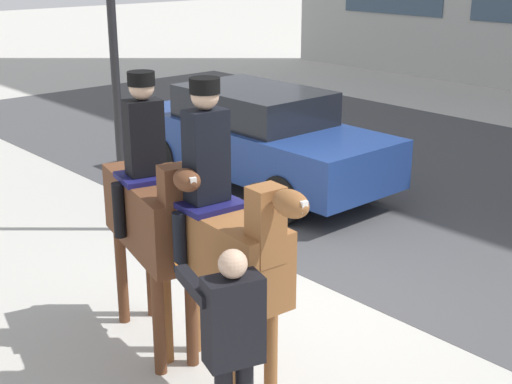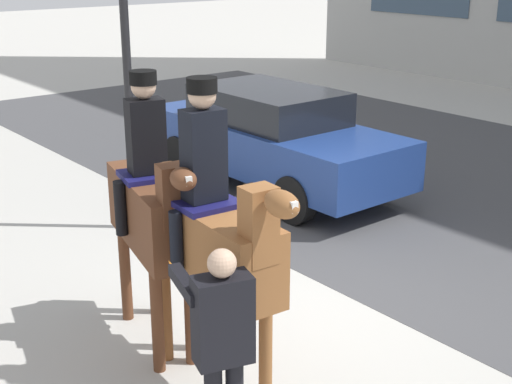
# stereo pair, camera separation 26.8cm
# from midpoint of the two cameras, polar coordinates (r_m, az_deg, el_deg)

# --- Properties ---
(ground_plane) EXTENTS (80.00, 80.00, 0.00)m
(ground_plane) POSITION_cam_midpoint_polar(r_m,az_deg,el_deg) (7.64, 2.96, -9.14)
(ground_plane) COLOR #B2AFA8
(mounted_horse_lead) EXTENTS (1.84, 0.78, 2.59)m
(mounted_horse_lead) POSITION_cam_midpoint_polar(r_m,az_deg,el_deg) (6.50, -9.54, -1.38)
(mounted_horse_lead) COLOR #59331E
(mounted_horse_lead) RESTS_ON ground_plane
(mounted_horse_companion) EXTENTS (2.01, 0.65, 2.66)m
(mounted_horse_companion) POSITION_cam_midpoint_polar(r_m,az_deg,el_deg) (5.76, -4.57, -3.69)
(mounted_horse_companion) COLOR brown
(mounted_horse_companion) RESTS_ON ground_plane
(pedestrian_bystander) EXTENTS (0.90, 0.45, 1.71)m
(pedestrian_bystander) POSITION_cam_midpoint_polar(r_m,az_deg,el_deg) (5.03, -3.52, -11.97)
(pedestrian_bystander) COLOR black
(pedestrian_bystander) RESTS_ON ground_plane
(street_car_near_lane) EXTENTS (4.56, 1.81, 1.56)m
(street_car_near_lane) POSITION_cam_midpoint_polar(r_m,az_deg,el_deg) (11.15, -0.58, 4.48)
(street_car_near_lane) COLOR navy
(street_car_near_lane) RESTS_ON ground_plane
(traffic_light) EXTENTS (0.24, 0.29, 4.51)m
(traffic_light) POSITION_cam_midpoint_polar(r_m,az_deg,el_deg) (9.17, -12.48, 14.72)
(traffic_light) COLOR black
(traffic_light) RESTS_ON ground_plane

